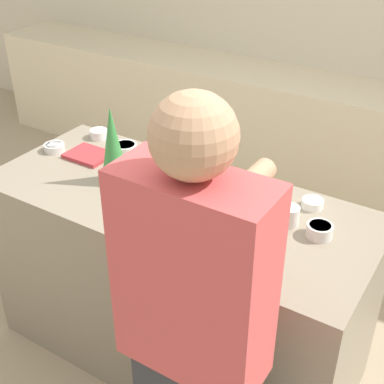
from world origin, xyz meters
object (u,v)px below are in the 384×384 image
Objects in this scene: cookbook at (89,155)px; person at (194,346)px; baking_tray at (190,226)px; candy_bowl_near_tray_left at (54,147)px; candy_bowl_behind_tray at (225,176)px; candy_bowl_far_left at (99,133)px; candy_bowl_beside_tree at (125,147)px; mug at (289,216)px; candy_bowl_near_tray_right at (276,201)px; candy_bowl_front_corner at (320,230)px; candy_bowl_center_rear at (313,203)px; decorative_tree at (113,145)px; gingerbread_house at (190,201)px.

person is at bearing -34.16° from cookbook.
candy_bowl_near_tray_left is at bearing 167.88° from baking_tray.
person is at bearing -66.56° from candy_bowl_behind_tray.
candy_bowl_beside_tree is (0.22, -0.05, -0.00)m from candy_bowl_far_left.
candy_bowl_behind_tray is 0.43m from mug.
candy_bowl_near_tray_right is 0.83m from person.
candy_bowl_near_tray_left is (-0.96, 0.21, 0.02)m from baking_tray.
candy_bowl_beside_tree is (-1.12, 0.18, -0.01)m from candy_bowl_front_corner.
candy_bowl_front_corner is at bearing 25.13° from baking_tray.
mug is at bearing -24.19° from candy_bowl_behind_tray.
decorative_tree is at bearing -162.30° from candy_bowl_center_rear.
decorative_tree reaches higher than gingerbread_house.
candy_bowl_behind_tray is (-0.43, 0.00, 0.00)m from candy_bowl_center_rear.
candy_bowl_far_left is at bearing 69.34° from candy_bowl_near_tray_left.
decorative_tree is at bearing -173.07° from mug.
person is (1.20, -0.95, -0.07)m from candy_bowl_far_left.
decorative_tree reaches higher than candy_bowl_beside_tree.
candy_bowl_far_left is 1.12× the size of mug.
decorative_tree is 3.00× the size of candy_bowl_beside_tree.
candy_bowl_far_left reaches higher than cookbook.
person is (0.98, -0.90, -0.07)m from candy_bowl_beside_tree.
cookbook is at bearing 179.05° from mug.
candy_bowl_center_rear is 0.43× the size of cookbook.
gingerbread_house is at bearing -154.87° from candy_bowl_front_corner.
candy_bowl_near_tray_right reaches higher than candy_bowl_center_rear.
candy_bowl_center_rear is 0.18m from mug.
decorative_tree reaches higher than cookbook.
gingerbread_house is 2.42× the size of candy_bowl_beside_tree.
candy_bowl_beside_tree reaches higher than cookbook.
candy_bowl_front_corner is at bearing -9.18° from candy_bowl_beside_tree.
decorative_tree is 0.21× the size of person.
candy_bowl_beside_tree is 0.37m from candy_bowl_near_tray_left.
candy_bowl_near_tray_right is at bearing 55.23° from baking_tray.
gingerbread_house is 3.19× the size of candy_bowl_far_left.
candy_bowl_near_tray_right is 0.16m from candy_bowl_center_rear.
mug reaches higher than candy_bowl_near_tray_right.
candy_bowl_far_left is at bearing 170.24° from candy_bowl_front_corner.
baking_tray is 0.40m from candy_bowl_near_tray_right.
candy_bowl_near_tray_left is (-0.90, -0.20, -0.00)m from candy_bowl_behind_tray.
baking_tray is at bearing -18.01° from cookbook.
candy_bowl_behind_tray is at bearing 160.31° from candy_bowl_front_corner.
candy_bowl_far_left is at bearing 178.01° from candy_bowl_center_rear.
candy_bowl_near_tray_right is at bearing 55.25° from gingerbread_house.
candy_bowl_center_rear is 1.11× the size of mug.
decorative_tree reaches higher than candy_bowl_near_tray_left.
mug is 0.73m from person.
candy_bowl_near_tray_right is 1.11× the size of candy_bowl_behind_tray.
decorative_tree is 3.97× the size of candy_bowl_center_rear.
mug is at bearing 89.71° from person.
candy_bowl_near_tray_right is at bearing 155.34° from candy_bowl_front_corner.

